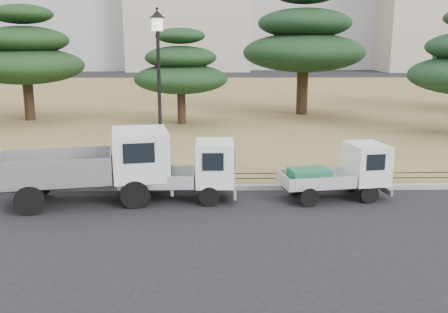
{
  "coord_description": "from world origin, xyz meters",
  "views": [
    {
      "loc": [
        -0.29,
        -13.78,
        4.86
      ],
      "look_at": [
        0.0,
        2.0,
        1.3
      ],
      "focal_mm": 40.0,
      "sensor_mm": 36.0,
      "label": 1
    }
  ],
  "objects_px": {
    "truck_large": "(96,163)",
    "street_lamp": "(159,69)",
    "truck_kei_rear": "(342,172)",
    "truck_kei_front": "(187,171)"
  },
  "relations": [
    {
      "from": "truck_kei_front",
      "to": "truck_kei_rear",
      "type": "relative_size",
      "value": 1.01
    },
    {
      "from": "truck_kei_front",
      "to": "street_lamp",
      "type": "height_order",
      "value": "street_lamp"
    },
    {
      "from": "truck_kei_front",
      "to": "street_lamp",
      "type": "bearing_deg",
      "value": 124.5
    },
    {
      "from": "truck_large",
      "to": "truck_kei_rear",
      "type": "relative_size",
      "value": 1.53
    },
    {
      "from": "truck_large",
      "to": "truck_kei_rear",
      "type": "height_order",
      "value": "truck_large"
    },
    {
      "from": "truck_large",
      "to": "truck_kei_front",
      "type": "bearing_deg",
      "value": -8.56
    },
    {
      "from": "truck_kei_front",
      "to": "truck_kei_rear",
      "type": "distance_m",
      "value": 4.93
    },
    {
      "from": "truck_large",
      "to": "truck_kei_rear",
      "type": "bearing_deg",
      "value": -9.48
    },
    {
      "from": "truck_kei_front",
      "to": "street_lamp",
      "type": "distance_m",
      "value": 3.55
    },
    {
      "from": "truck_large",
      "to": "street_lamp",
      "type": "xyz_separation_m",
      "value": [
        1.85,
        1.5,
        2.81
      ]
    }
  ]
}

